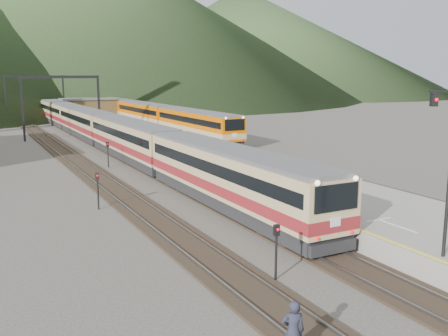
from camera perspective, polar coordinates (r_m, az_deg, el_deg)
track_main at (r=52.82m, az=-11.93°, el=1.68°), size 2.60×200.00×0.23m
track_far at (r=51.72m, az=-17.27°, el=1.24°), size 2.60×200.00×0.23m
track_second at (r=56.96m, az=-0.73°, el=2.54°), size 2.60×200.00×0.23m
platform at (r=52.67m, az=-5.48°, el=2.31°), size 8.00×100.00×1.00m
gantry_near at (r=66.30m, az=-18.10°, el=7.95°), size 9.55×0.25×8.00m
gantry_far at (r=91.02m, az=-20.80°, el=8.36°), size 9.55×0.25×8.00m
station_shed at (r=90.62m, az=-15.18°, el=6.76°), size 9.40×4.40×3.10m
hill_b at (r=246.07m, az=-17.92°, el=16.97°), size 220.00×220.00×75.00m
hill_c at (r=253.37m, az=1.81°, el=14.42°), size 160.00×160.00×50.00m
main_train at (r=57.69m, az=-13.46°, el=4.27°), size 2.87×78.68×3.50m
second_train at (r=80.14m, az=-9.04°, el=6.12°), size 2.87×58.86×3.50m
short_signal_a at (r=19.97m, az=5.99°, el=-8.68°), size 0.23×0.17×2.27m
short_signal_b at (r=44.94m, az=-13.14°, el=1.90°), size 0.24×0.19×2.27m
short_signal_c at (r=31.02m, az=-14.25°, el=-1.98°), size 0.26×0.21×2.27m
worker at (r=14.92m, az=7.90°, el=-17.98°), size 0.79×0.67×1.84m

